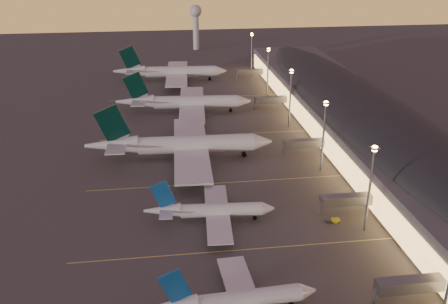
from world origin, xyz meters
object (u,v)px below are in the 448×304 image
airliner_wide_far (171,72)px  radar_tower (196,20)px  airliner_narrow_north (210,211)px  airliner_wide_near (180,145)px  airliner_wide_mid (184,102)px  airliner_narrow_south (235,300)px  baggage_tug_c (334,221)px

airliner_wide_far → radar_tower: bearing=79.7°
airliner_narrow_north → airliner_wide_near: size_ratio=0.55×
airliner_wide_mid → airliner_narrow_north: bearing=-85.0°
airliner_wide_near → radar_tower: 205.07m
airliner_narrow_south → airliner_wide_far: (-6.83, 199.24, 1.96)m
airliner_wide_near → airliner_wide_far: size_ratio=1.06×
baggage_tug_c → airliner_narrow_south: bearing=-130.4°
airliner_narrow_south → airliner_wide_far: 199.36m
airliner_wide_far → airliner_narrow_south: bearing=-84.3°
airliner_narrow_south → baggage_tug_c: size_ratio=10.05×
airliner_wide_far → baggage_tug_c: (41.18, -165.18, -4.90)m
airliner_narrow_north → baggage_tug_c: bearing=-4.6°
airliner_wide_mid → airliner_wide_near: bearing=-90.7°
airliner_narrow_south → airliner_wide_near: 85.86m
airliner_narrow_south → airliner_wide_far: bearing=89.1°
airliner_wide_near → radar_tower: size_ratio=2.13×
airliner_wide_far → radar_tower: radar_tower is taller
airliner_narrow_south → radar_tower: (15.46, 288.68, 18.45)m
airliner_narrow_north → radar_tower: (16.72, 249.23, 18.37)m
airliner_narrow_south → airliner_narrow_north: bearing=89.0°
radar_tower → airliner_narrow_north: bearing=-93.8°
airliner_narrow_north → airliner_wide_mid: airliner_wide_mid is taller
airliner_wide_far → radar_tower: size_ratio=2.01×
airliner_wide_near → airliner_narrow_south: bearing=-82.8°
airliner_wide_far → airliner_narrow_north: bearing=-84.3°
airliner_narrow_north → baggage_tug_c: size_ratio=10.28×
radar_tower → baggage_tug_c: (18.89, -254.62, -21.39)m
airliner_wide_mid → radar_tower: 151.05m
airliner_wide_mid → airliner_wide_far: size_ratio=0.97×
airliner_narrow_south → airliner_wide_mid: bearing=88.2°
airliner_narrow_south → airliner_wide_mid: size_ratio=0.58×
airliner_narrow_south → radar_tower: radar_tower is taller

